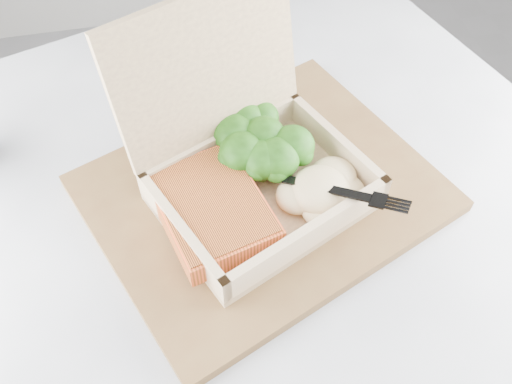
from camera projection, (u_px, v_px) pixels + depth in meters
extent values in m
cylinder|color=black|center=(254.00, 347.00, 0.97)|extent=(0.08, 0.08, 0.72)
cube|color=silver|center=(254.00, 224.00, 0.67)|extent=(1.07, 1.07, 0.03)
cube|color=brown|center=(263.00, 193.00, 0.67)|extent=(0.47, 0.42, 0.02)
cube|color=tan|center=(263.00, 199.00, 0.65)|extent=(0.27, 0.25, 0.01)
cube|color=tan|center=(182.00, 236.00, 0.60)|extent=(0.08, 0.16, 0.05)
cube|color=tan|center=(335.00, 148.00, 0.67)|extent=(0.08, 0.16, 0.05)
cube|color=tan|center=(309.00, 239.00, 0.59)|extent=(0.20, 0.10, 0.05)
cube|color=tan|center=(223.00, 146.00, 0.67)|extent=(0.20, 0.10, 0.05)
cube|color=tan|center=(207.00, 69.00, 0.60)|extent=(0.22, 0.13, 0.17)
cube|color=#FF6531|center=(212.00, 210.00, 0.61)|extent=(0.14, 0.16, 0.03)
ellipsoid|color=beige|center=(320.00, 190.00, 0.62)|extent=(0.11, 0.09, 0.04)
cube|color=black|center=(283.00, 173.00, 0.62)|extent=(0.09, 0.07, 0.02)
cube|color=black|center=(346.00, 196.00, 0.60)|extent=(0.05, 0.04, 0.01)
cube|color=white|center=(222.00, 89.00, 0.79)|extent=(0.13, 0.16, 0.00)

